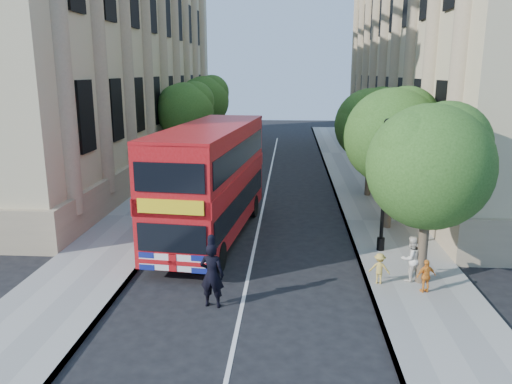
% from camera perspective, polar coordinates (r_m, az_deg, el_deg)
% --- Properties ---
extents(ground, '(120.00, 120.00, 0.00)m').
position_cam_1_polar(ground, '(14.69, -2.02, -14.73)').
color(ground, black).
rests_on(ground, ground).
extents(pavement_right, '(3.50, 80.00, 0.12)m').
position_cam_1_polar(pavement_right, '(24.26, 14.17, -3.32)').
color(pavement_right, gray).
rests_on(pavement_right, ground).
extents(pavement_left, '(3.50, 80.00, 0.12)m').
position_cam_1_polar(pavement_left, '(24.91, -12.87, -2.80)').
color(pavement_left, gray).
rests_on(pavement_left, ground).
extents(building_right, '(12.00, 38.00, 18.00)m').
position_cam_1_polar(building_right, '(38.93, 23.46, 15.58)').
color(building_right, '#C2B286').
rests_on(building_right, ground).
extents(building_left, '(12.00, 38.00, 18.00)m').
position_cam_1_polar(building_left, '(39.90, -19.17, 15.86)').
color(building_left, '#C2B286').
rests_on(building_left, ground).
extents(tree_right_near, '(4.00, 4.00, 6.08)m').
position_cam_1_polar(tree_right_near, '(16.71, 19.39, 3.48)').
color(tree_right_near, '#473828').
rests_on(tree_right_near, ground).
extents(tree_right_mid, '(4.20, 4.20, 6.37)m').
position_cam_1_polar(tree_right_mid, '(22.47, 15.47, 6.71)').
color(tree_right_mid, '#473828').
rests_on(tree_right_mid, ground).
extents(tree_right_far, '(4.00, 4.00, 6.15)m').
position_cam_1_polar(tree_right_far, '(28.35, 13.11, 7.93)').
color(tree_right_far, '#473828').
rests_on(tree_right_far, ground).
extents(tree_left_far, '(4.00, 4.00, 6.30)m').
position_cam_1_polar(tree_left_far, '(35.73, -8.02, 9.48)').
color(tree_left_far, '#473828').
rests_on(tree_left_far, ground).
extents(tree_left_back, '(4.20, 4.20, 6.65)m').
position_cam_1_polar(tree_left_back, '(43.56, -5.85, 10.63)').
color(tree_left_back, '#473828').
rests_on(tree_left_back, ground).
extents(lamp_post, '(0.32, 0.32, 5.16)m').
position_cam_1_polar(lamp_post, '(19.70, 14.41, 0.12)').
color(lamp_post, black).
rests_on(lamp_post, pavement_right).
extents(double_decker_bus, '(3.70, 10.39, 4.70)m').
position_cam_1_polar(double_decker_bus, '(21.04, -5.16, 1.60)').
color(double_decker_bus, '#A50B0F').
rests_on(double_decker_bus, ground).
extents(box_van, '(2.62, 5.50, 3.05)m').
position_cam_1_polar(box_van, '(26.67, -5.40, 1.74)').
color(box_van, black).
rests_on(box_van, ground).
extents(police_constable, '(0.80, 0.58, 2.03)m').
position_cam_1_polar(police_constable, '(15.25, -5.05, -9.43)').
color(police_constable, black).
rests_on(police_constable, ground).
extents(woman_pedestrian, '(0.93, 0.84, 1.56)m').
position_cam_1_polar(woman_pedestrian, '(17.55, 17.31, -7.27)').
color(woman_pedestrian, white).
rests_on(woman_pedestrian, pavement_right).
extents(child_a, '(0.69, 0.42, 1.09)m').
position_cam_1_polar(child_a, '(16.89, 18.87, -9.07)').
color(child_a, orange).
rests_on(child_a, pavement_right).
extents(child_b, '(0.74, 0.53, 1.04)m').
position_cam_1_polar(child_b, '(17.14, 13.93, -8.47)').
color(child_b, gold).
rests_on(child_b, pavement_right).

